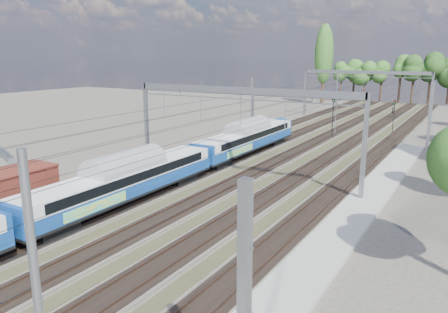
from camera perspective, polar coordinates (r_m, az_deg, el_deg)
The scene contains 9 objects.
track_bed at distance 55.51m, azimuth 9.54°, elevation 0.71°, with size 21.00×130.00×0.34m.
platform at distance 29.18m, azimuth 13.61°, elevation -11.04°, with size 3.00×70.00×0.30m, color gray.
catenary at distance 61.61m, azimuth 12.69°, elevation 7.73°, with size 25.65×130.00×9.00m.
tree_belt at distance 97.39m, azimuth 24.32°, elevation 9.71°, with size 39.57×99.51×11.59m.
poplar at distance 109.04m, azimuth 12.95°, elevation 12.87°, with size 4.40×4.40×19.04m.
emu_train at distance 35.39m, azimuth -13.25°, elevation -2.53°, with size 2.98×63.02×4.36m.
worker at distance 94.88m, azimuth 21.17°, elevation 5.57°, with size 0.56×0.37×1.55m, color black.
signal_near at distance 65.18m, azimuth 14.05°, elevation 5.63°, with size 0.40×0.36×5.97m.
signal_far at distance 71.37m, azimuth 21.31°, elevation 5.38°, with size 0.38×0.35×5.25m.
Camera 1 is at (19.40, -5.64, 11.96)m, focal length 35.00 mm.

